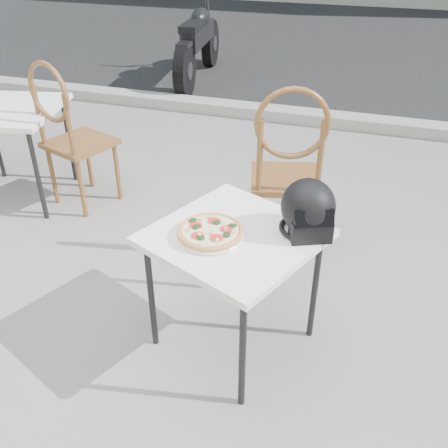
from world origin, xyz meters
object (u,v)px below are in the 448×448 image
(helmet, at_px, (308,210))
(cafe_table_side, at_px, (5,116))
(plate, at_px, (210,235))
(cafe_chair_side, at_px, (68,129))
(cafe_chair_main, at_px, (288,164))
(cafe_table_main, at_px, (235,244))
(motorcycle, at_px, (198,44))
(pizza, at_px, (210,231))

(helmet, relative_size, cafe_table_side, 0.37)
(plate, bearing_deg, cafe_chair_side, 143.43)
(plate, height_order, cafe_chair_main, cafe_chair_main)
(cafe_table_main, relative_size, helmet, 2.72)
(cafe_chair_main, distance_m, motorcycle, 4.05)
(plate, height_order, pizza, pizza)
(pizza, xyz_separation_m, motorcycle, (-1.73, 4.52, -0.24))
(pizza, distance_m, motorcycle, 4.84)
(pizza, bearing_deg, cafe_table_side, 151.64)
(pizza, relative_size, helmet, 1.06)
(cafe_chair_main, height_order, cafe_chair_side, cafe_chair_main)
(cafe_table_main, height_order, cafe_chair_side, cafe_chair_side)
(cafe_table_side, distance_m, cafe_chair_side, 0.52)
(helmet, bearing_deg, pizza, -179.52)
(cafe_table_main, xyz_separation_m, pizza, (-0.10, -0.06, 0.09))
(pizza, distance_m, helmet, 0.46)
(plate, height_order, cafe_table_side, cafe_table_side)
(cafe_table_side, bearing_deg, cafe_table_main, -25.83)
(cafe_chair_side, bearing_deg, cafe_chair_main, -164.41)
(plate, distance_m, cafe_chair_side, 1.80)
(pizza, relative_size, motorcycle, 0.17)
(plate, relative_size, motorcycle, 0.17)
(cafe_chair_main, height_order, cafe_table_side, cafe_chair_main)
(cafe_chair_main, distance_m, cafe_chair_side, 1.62)
(cafe_table_main, distance_m, motorcycle, 4.82)
(pizza, distance_m, cafe_chair_main, 0.96)
(cafe_chair_side, bearing_deg, motorcycle, -65.23)
(pizza, relative_size, cafe_table_side, 0.39)
(cafe_table_main, xyz_separation_m, cafe_chair_side, (-1.54, 1.01, 0.01))
(cafe_table_main, bearing_deg, cafe_chair_main, 85.35)
(plate, xyz_separation_m, cafe_table_side, (-1.96, 1.06, -0.02))
(plate, distance_m, helmet, 0.46)
(plate, relative_size, cafe_chair_side, 0.31)
(cafe_chair_main, relative_size, cafe_table_side, 1.25)
(pizza, bearing_deg, cafe_chair_main, 79.82)
(cafe_chair_main, relative_size, cafe_chair_side, 1.02)
(cafe_table_main, xyz_separation_m, helmet, (0.31, 0.12, 0.18))
(cafe_table_main, height_order, pizza, pizza)
(plate, distance_m, cafe_table_side, 2.23)
(helmet, distance_m, motorcycle, 4.84)
(cafe_table_main, height_order, cafe_chair_main, cafe_chair_main)
(cafe_table_main, bearing_deg, helmet, 21.10)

